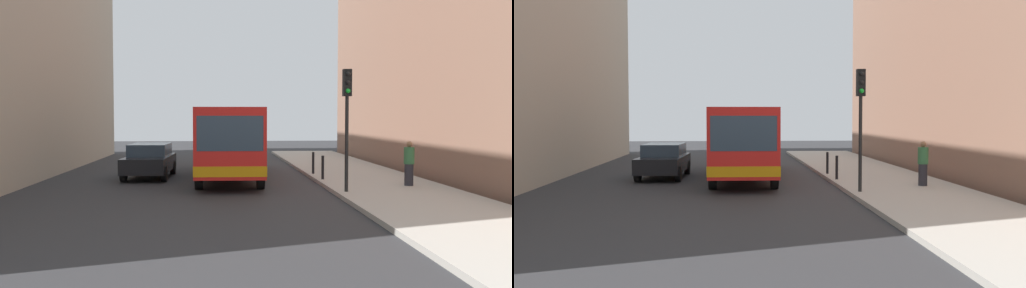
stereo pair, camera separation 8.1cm
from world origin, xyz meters
TOP-DOWN VIEW (x-y plane):
  - ground_plane at (0.00, 0.00)m, footprint 80.00×80.00m
  - sidewalk at (5.40, 0.00)m, footprint 4.40×40.00m
  - building_right at (11.50, 4.00)m, footprint 7.00×32.00m
  - bus at (-0.25, 4.13)m, footprint 2.71×11.06m
  - car_beside_bus at (-3.70, 4.20)m, footprint 2.03×4.48m
  - traffic_light at (3.55, -1.91)m, footprint 0.28×0.33m
  - bollard_near at (3.45, 1.79)m, footprint 0.11×0.11m
  - bollard_mid at (3.45, 4.01)m, footprint 0.11×0.11m
  - pedestrian_near_signal at (6.20, -0.45)m, footprint 0.38×0.38m

SIDE VIEW (x-z plane):
  - ground_plane at x=0.00m, z-range 0.00..0.00m
  - sidewalk at x=5.40m, z-range 0.00..0.15m
  - bollard_near at x=3.45m, z-range 0.15..1.10m
  - bollard_mid at x=3.45m, z-range 0.15..1.10m
  - car_beside_bus at x=-3.70m, z-range 0.04..1.52m
  - pedestrian_near_signal at x=6.20m, z-range 0.14..1.77m
  - bus at x=-0.25m, z-range 0.23..3.23m
  - traffic_light at x=3.55m, z-range 0.96..5.06m
  - building_right at x=11.50m, z-range 0.00..12.39m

